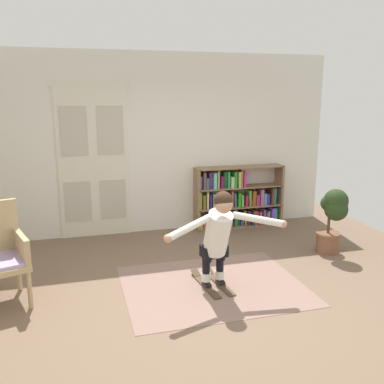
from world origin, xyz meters
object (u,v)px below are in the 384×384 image
potted_plant (333,215)px  skis_pair (212,283)px  bookshelf (236,200)px  person_skier (218,232)px

potted_plant → skis_pair: (-1.97, -0.52, -0.55)m
bookshelf → potted_plant: bookshelf is taller
potted_plant → skis_pair: 2.11m
bookshelf → potted_plant: (0.83, -1.59, 0.11)m
potted_plant → person_skier: bearing=-160.6°
bookshelf → potted_plant: bearing=-62.3°
potted_plant → bookshelf: bearing=117.7°
potted_plant → skis_pair: potted_plant is taller
bookshelf → skis_pair: (-1.13, -2.11, -0.44)m
skis_pair → person_skier: size_ratio=0.52×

